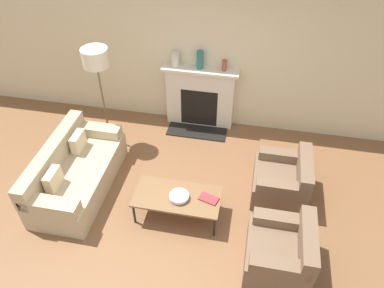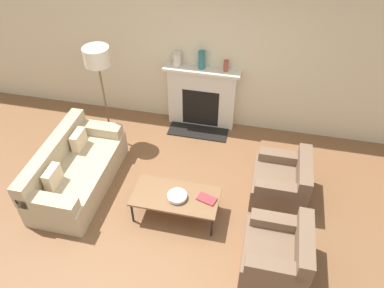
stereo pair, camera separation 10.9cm
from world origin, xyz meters
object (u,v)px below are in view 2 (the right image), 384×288
(armchair_near, at_px, (278,253))
(mantel_vase_center_left, at_px, (202,60))
(coffee_table, at_px, (176,197))
(mantel_vase_center_right, at_px, (226,66))
(fireplace, at_px, (201,98))
(floor_lamp, at_px, (98,65))
(book, at_px, (207,199))
(couch, at_px, (75,171))
(bowl, at_px, (177,196))
(armchair_far, at_px, (282,182))
(mantel_vase_left, at_px, (177,59))

(armchair_near, relative_size, mantel_vase_center_left, 2.76)
(coffee_table, distance_m, mantel_vase_center_right, 2.37)
(fireplace, height_order, armchair_near, fireplace)
(fireplace, distance_m, floor_lamp, 1.88)
(mantel_vase_center_right, bearing_deg, book, -86.97)
(couch, xyz_separation_m, bowl, (1.65, -0.26, 0.14))
(book, bearing_deg, armchair_near, -12.31)
(book, distance_m, floor_lamp, 2.62)
(armchair_far, relative_size, mantel_vase_left, 3.66)
(book, bearing_deg, armchair_far, 50.55)
(armchair_near, distance_m, book, 1.15)
(couch, distance_m, armchair_far, 3.08)
(coffee_table, bearing_deg, bowl, -45.17)
(couch, bearing_deg, book, -95.61)
(mantel_vase_center_left, bearing_deg, coffee_table, -87.60)
(bowl, distance_m, book, 0.40)
(fireplace, xyz_separation_m, coffee_table, (0.08, -2.16, -0.20))
(book, xyz_separation_m, mantel_vase_center_right, (-0.11, 2.15, 0.84))
(mantel_vase_center_right, bearing_deg, coffee_table, -98.24)
(couch, distance_m, book, 2.06)
(floor_lamp, bearing_deg, mantel_vase_center_left, 28.24)
(bowl, bearing_deg, mantel_vase_center_right, 82.74)
(coffee_table, bearing_deg, mantel_vase_left, 103.18)
(armchair_near, height_order, bowl, armchair_near)
(coffee_table, relative_size, floor_lamp, 0.69)
(book, height_order, mantel_vase_center_left, mantel_vase_center_left)
(book, bearing_deg, fireplace, 120.19)
(book, bearing_deg, bowl, -154.64)
(armchair_far, bearing_deg, mantel_vase_center_right, -143.19)
(couch, distance_m, mantel_vase_left, 2.45)
(mantel_vase_left, xyz_separation_m, mantel_vase_center_right, (0.83, 0.00, -0.02))
(fireplace, bearing_deg, couch, -128.53)
(armchair_near, distance_m, mantel_vase_center_right, 3.08)
(armchair_far, relative_size, mantel_vase_center_right, 4.47)
(couch, bearing_deg, mantel_vase_center_left, -38.10)
(couch, distance_m, armchair_near, 3.14)
(mantel_vase_left, distance_m, mantel_vase_center_left, 0.42)
(fireplace, bearing_deg, floor_lamp, -152.41)
(armchair_near, xyz_separation_m, armchair_far, (0.00, 1.22, 0.00))
(coffee_table, xyz_separation_m, floor_lamp, (-1.55, 1.40, 1.09))
(couch, bearing_deg, bowl, -98.95)
(book, xyz_separation_m, mantel_vase_center_left, (-0.52, 2.15, 0.90))
(coffee_table, relative_size, mantel_vase_center_right, 6.32)
(bowl, relative_size, mantel_vase_left, 1.17)
(armchair_far, bearing_deg, coffee_table, -64.15)
(fireplace, relative_size, floor_lamp, 0.75)
(fireplace, height_order, mantel_vase_center_right, mantel_vase_center_right)
(armchair_far, distance_m, floor_lamp, 3.28)
(armchair_far, bearing_deg, mantel_vase_center_left, -134.38)
(armchair_far, bearing_deg, couch, -81.33)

